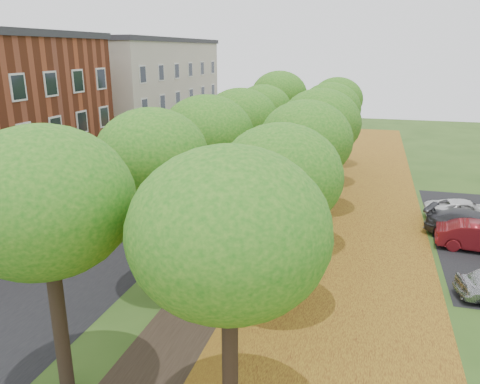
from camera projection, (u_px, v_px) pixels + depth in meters
The scene contains 9 objects.
street_asphalt at pixel (143, 210), 28.43m from camera, with size 8.00×70.00×0.01m, color black.
footpath at pixel (263, 221), 26.48m from camera, with size 3.20×70.00×0.01m, color black.
leaf_verge at pixel (354, 230), 25.18m from camera, with size 7.50×70.00×0.01m, color #A87F1F.
tree_row_west at pixel (226, 127), 25.52m from camera, with size 4.38×34.38×7.17m.
tree_row_east at pixel (314, 131), 24.27m from camera, with size 4.38×34.38×7.17m.
building_cream at pixel (137, 94), 45.96m from camera, with size 10.30×20.30×10.40m.
bench at pixel (213, 298), 17.52m from camera, with size 0.72×1.71×0.78m.
car_grey at pixel (476, 227), 23.67m from camera, with size 2.01×4.95×1.44m, color #343439.
car_white at pixel (466, 212), 26.27m from camera, with size 2.03×4.41×1.23m, color silver.
Camera 1 is at (5.47, -9.28, 9.30)m, focal length 35.00 mm.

